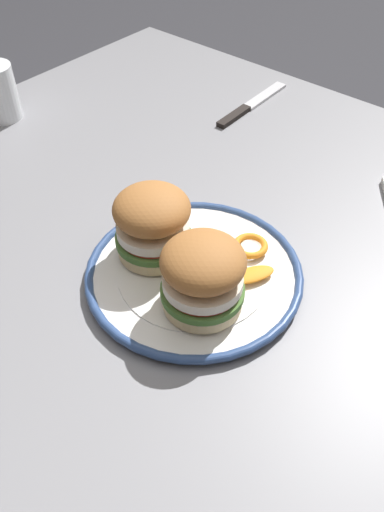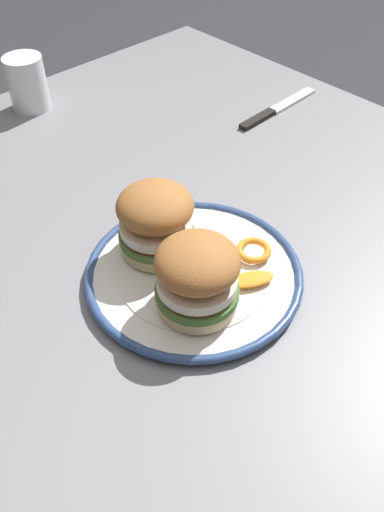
{
  "view_description": "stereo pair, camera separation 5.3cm",
  "coord_description": "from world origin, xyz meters",
  "views": [
    {
      "loc": [
        -0.31,
        0.44,
        1.23
      ],
      "look_at": [
        0.0,
        0.06,
        0.74
      ],
      "focal_mm": 36.82,
      "sensor_mm": 36.0,
      "label": 1
    },
    {
      "loc": [
        -0.35,
        0.4,
        1.23
      ],
      "look_at": [
        0.0,
        0.06,
        0.74
      ],
      "focal_mm": 36.82,
      "sensor_mm": 36.0,
      "label": 2
    }
  ],
  "objects": [
    {
      "name": "table_knife",
      "position": [
        0.21,
        -0.36,
        0.7
      ],
      "size": [
        0.03,
        0.22,
        0.01
      ],
      "color": "silver",
      "rests_on": "dining_table"
    },
    {
      "name": "ground_plane",
      "position": [
        0.0,
        0.0,
        0.0
      ],
      "size": [
        8.0,
        8.0,
        0.0
      ],
      "primitive_type": "plane",
      "color": "#333338"
    },
    {
      "name": "dining_table",
      "position": [
        0.0,
        0.0,
        0.62
      ],
      "size": [
        1.31,
        1.08,
        0.7
      ],
      "color": "gray",
      "rests_on": "ground"
    },
    {
      "name": "orange_peel_curled",
      "position": [
        -0.03,
        -0.02,
        0.72
      ],
      "size": [
        0.07,
        0.07,
        0.01
      ],
      "color": "orange",
      "rests_on": "dinner_plate"
    },
    {
      "name": "orange_peel_strip_long",
      "position": [
        -0.07,
        0.02,
        0.72
      ],
      "size": [
        0.05,
        0.07,
        0.01
      ],
      "color": "orange",
      "rests_on": "dinner_plate"
    },
    {
      "name": "sandwich_half_left",
      "position": [
        -0.05,
        0.1,
        0.77
      ],
      "size": [
        0.13,
        0.13,
        0.1
      ],
      "color": "beige",
      "rests_on": "dinner_plate"
    },
    {
      "name": "dinner_plate",
      "position": [
        0.0,
        0.06,
        0.71
      ],
      "size": [
        0.3,
        0.3,
        0.02
      ],
      "color": "white",
      "rests_on": "dining_table"
    },
    {
      "name": "sandwich_half_right",
      "position": [
        0.07,
        0.07,
        0.77
      ],
      "size": [
        0.12,
        0.12,
        0.1
      ],
      "color": "beige",
      "rests_on": "dinner_plate"
    }
  ]
}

